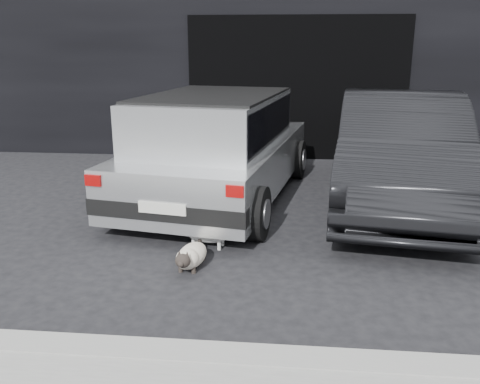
# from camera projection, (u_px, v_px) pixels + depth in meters

# --- Properties ---
(ground) EXTENTS (80.00, 80.00, 0.00)m
(ground) POSITION_uv_depth(u_px,v_px,m) (212.00, 230.00, 5.99)
(ground) COLOR black
(ground) RESTS_ON ground
(building_facade) EXTENTS (34.00, 4.00, 5.00)m
(building_facade) POSITION_uv_depth(u_px,v_px,m) (298.00, 24.00, 10.91)
(building_facade) COLOR black
(building_facade) RESTS_ON ground
(garage_opening) EXTENTS (4.00, 0.10, 2.60)m
(garage_opening) POSITION_uv_depth(u_px,v_px,m) (297.00, 89.00, 9.33)
(garage_opening) COLOR black
(garage_opening) RESTS_ON ground
(curb) EXTENTS (18.00, 0.25, 0.12)m
(curb) POSITION_uv_depth(u_px,v_px,m) (301.00, 364.00, 3.40)
(curb) COLOR gray
(curb) RESTS_ON ground
(silver_hatchback) EXTENTS (2.51, 4.26, 1.48)m
(silver_hatchback) POSITION_uv_depth(u_px,v_px,m) (217.00, 143.00, 6.94)
(silver_hatchback) COLOR silver
(silver_hatchback) RESTS_ON ground
(second_car) EXTENTS (2.19, 4.69, 1.49)m
(second_car) POSITION_uv_depth(u_px,v_px,m) (400.00, 150.00, 6.79)
(second_car) COLOR black
(second_car) RESTS_ON ground
(cat_siamese) EXTENTS (0.32, 0.78, 0.27)m
(cat_siamese) POSITION_uv_depth(u_px,v_px,m) (190.00, 256.00, 4.95)
(cat_siamese) COLOR beige
(cat_siamese) RESTS_ON ground
(cat_white) EXTENTS (0.73, 0.32, 0.34)m
(cat_white) POSITION_uv_depth(u_px,v_px,m) (211.00, 232.00, 5.45)
(cat_white) COLOR silver
(cat_white) RESTS_ON ground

